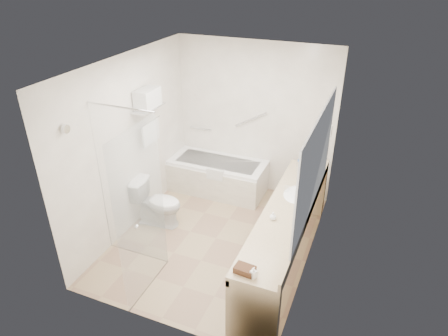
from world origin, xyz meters
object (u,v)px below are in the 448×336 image
at_px(water_bottle_left, 298,167).
at_px(bathtub, 218,176).
at_px(vanity_counter, 286,224).
at_px(amenity_basket, 245,270).
at_px(toilet, 158,203).

bearing_deg(water_bottle_left, bathtub, 163.54).
height_order(vanity_counter, amenity_basket, vanity_counter).
relative_size(bathtub, amenity_basket, 8.06).
bearing_deg(amenity_basket, water_bottle_left, 89.29).
bearing_deg(bathtub, amenity_basket, -61.72).
xyz_separation_m(bathtub, vanity_counter, (1.52, -1.39, 0.36)).
bearing_deg(toilet, bathtub, -25.91).
bearing_deg(bathtub, toilet, -110.36).
relative_size(toilet, water_bottle_left, 3.33).
height_order(bathtub, water_bottle_left, water_bottle_left).
bearing_deg(water_bottle_left, amenity_basket, -90.71).
relative_size(vanity_counter, toilet, 3.75).
distance_m(vanity_counter, toilet, 2.00).
xyz_separation_m(amenity_basket, water_bottle_left, (0.03, 2.18, 0.07)).
bearing_deg(amenity_basket, vanity_counter, 84.11).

